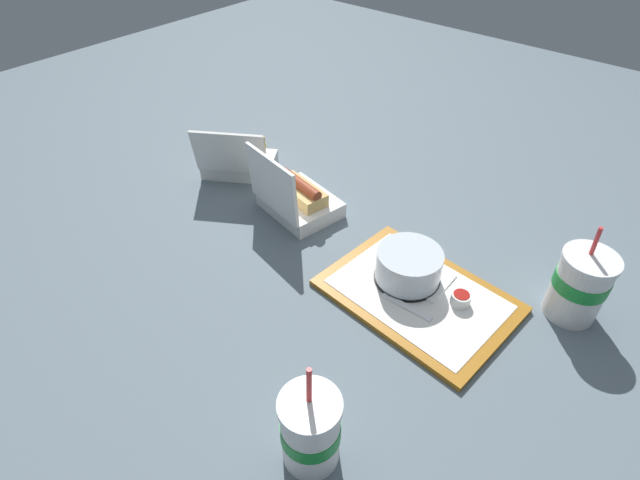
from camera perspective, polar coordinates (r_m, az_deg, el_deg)
ground_plane at (r=1.17m, az=-0.73°, el=-0.04°), size 3.20×3.20×0.00m
food_tray at (r=1.05m, az=11.02°, el=-6.33°), size 0.39×0.29×0.01m
cake_container at (r=1.05m, az=10.07°, el=-3.04°), size 0.14×0.14×0.07m
ketchup_cup at (r=1.03m, az=15.78°, el=-6.42°), size 0.04×0.04×0.02m
napkin_stack at (r=1.07m, az=11.81°, el=-4.32°), size 0.10×0.10×0.00m
plastic_fork at (r=1.01m, az=9.85°, el=-7.53°), size 0.11×0.02×0.00m
clamshell_hotdog_left at (r=1.23m, az=-2.64°, el=4.78°), size 0.21×0.19×0.18m
clamshell_sandwich_corner at (r=1.40m, az=-9.29°, el=9.16°), size 0.24×0.23×0.16m
soda_cup_left at (r=1.07m, az=27.56°, el=-4.57°), size 0.10×0.10×0.21m
soda_cup_right at (r=0.78m, az=-1.10°, el=-20.88°), size 0.09×0.09×0.20m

